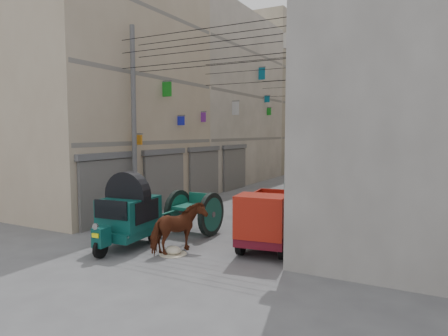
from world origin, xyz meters
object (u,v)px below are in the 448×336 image
Objects in this scene: auto_rickshaw at (128,213)px; tonga_cart at (194,211)px; second_cart at (301,184)px; distant_car_green at (359,157)px; distant_car_grey at (362,166)px; horse at (178,228)px; mini_truck at (267,222)px; feed_sack at (173,250)px; distant_car_white at (316,173)px.

auto_rickshaw reaches higher than tonga_cart.
second_cart reaches higher than distant_car_green.
distant_car_green is (-2.30, 12.60, 0.05)m from distant_car_grey.
horse is at bearing 1.59° from auto_rickshaw.
horse is 28.36m from distant_car_grey.
distant_car_green is at bearing 92.15° from tonga_cart.
horse is (-2.32, -1.48, -0.13)m from mini_truck.
auto_rickshaw is 1.84m from horse.
feed_sack is at bearing 103.19° from distant_car_green.
tonga_cart reaches higher than distant_car_green.
tonga_cart is 6.72× the size of feed_sack.
tonga_cart is at bearing -112.35° from distant_car_grey.
distant_car_grey is 12.81m from distant_car_green.
tonga_cart is at bearing 107.91° from feed_sack.
distant_car_white is at bearing 92.55° from mini_truck.
mini_truck is at bearing 109.19° from distant_car_white.
distant_car_white is 0.81× the size of distant_car_green.
second_cart is at bearing 104.29° from distant_car_green.
horse is at bearing -88.15° from second_cart.
distant_car_grey is at bearing 89.58° from second_cart.
tonga_cart reaches higher than horse.
distant_car_grey is (1.73, 26.12, -0.25)m from tonga_cart.
mini_truck is 1.04× the size of distant_car_grey.
distant_car_grey is at bearing 111.64° from distant_car_green.
tonga_cart is 2.66m from feed_sack.
tonga_cart is at bearing -93.08° from second_cart.
distant_car_white is (-1.31, 8.09, -0.14)m from second_cart.
auto_rickshaw is 0.80× the size of distant_car_grey.
tonga_cart reaches higher than distant_car_grey.
feed_sack is at bearing -70.78° from tonga_cart.
second_cart is at bearing 85.87° from tonga_cart.
auto_rickshaw is 0.78× the size of tonga_cart.
horse is 0.53× the size of distant_car_white.
second_cart is 8.20m from distant_car_white.
second_cart is 3.07× the size of feed_sack.
mini_truck is 10.85m from second_cart.
auto_rickshaw is 28.68m from distant_car_grey.
horse is (-0.11, -12.10, 0.04)m from second_cart.
horse reaches higher than feed_sack.
feed_sack is 28.59m from distant_car_grey.
mini_truck is (4.12, 1.68, -0.20)m from auto_rickshaw.
feed_sack is (-0.15, -12.33, -0.59)m from second_cart.
distant_car_grey is (0.90, 28.34, -0.20)m from horse.
auto_rickshaw is at bearing -113.96° from distant_car_grey.
auto_rickshaw is 20.41m from distant_car_white.
auto_rickshaw is 0.77× the size of mini_truck.
auto_rickshaw is 4.45m from mini_truck.
second_cart reaches higher than distant_car_white.
horse is (0.04, 0.23, 0.62)m from feed_sack.
tonga_cart is 2.37m from horse.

